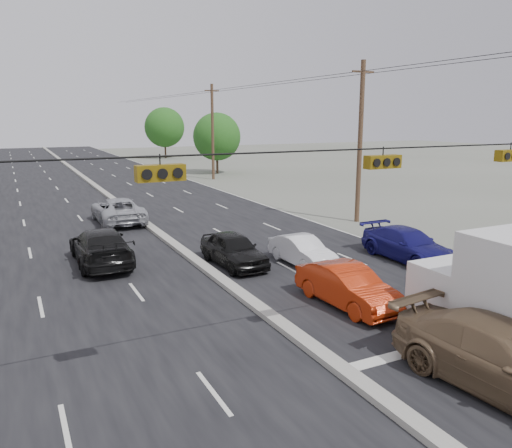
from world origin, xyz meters
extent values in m
plane|color=#606356|center=(0.00, 0.00, 0.00)|extent=(200.00, 200.00, 0.00)
cube|color=black|center=(0.00, 30.00, 0.00)|extent=(20.00, 160.00, 0.02)
cube|color=gray|center=(0.00, 30.00, 0.10)|extent=(0.50, 160.00, 0.20)
cylinder|color=#422D1E|center=(12.50, 15.00, 5.00)|extent=(0.30, 0.30, 10.00)
cube|color=#422D1E|center=(12.50, 15.00, 9.30)|extent=(1.60, 0.12, 0.12)
cylinder|color=#422D1E|center=(12.50, 40.00, 5.00)|extent=(0.30, 0.30, 10.00)
cube|color=#422D1E|center=(12.50, 40.00, 9.30)|extent=(1.60, 0.12, 0.12)
cylinder|color=black|center=(0.00, 0.00, 5.80)|extent=(25.00, 0.04, 0.04)
cube|color=#72590C|center=(-4.50, 0.00, 5.45)|extent=(1.05, 0.30, 0.35)
cube|color=#72590C|center=(1.50, 0.00, 5.45)|extent=(1.05, 0.30, 0.35)
cube|color=#72590C|center=(6.50, 0.00, 5.45)|extent=(1.05, 0.30, 0.35)
cylinder|color=#382619|center=(15.00, 45.00, 1.26)|extent=(0.28, 0.28, 2.52)
sphere|color=#215416|center=(15.00, 45.00, 4.34)|extent=(5.60, 5.60, 5.60)
cylinder|color=#382619|center=(16.00, 70.00, 1.44)|extent=(0.28, 0.28, 2.88)
sphere|color=#215416|center=(16.00, 70.00, 4.96)|extent=(6.40, 6.40, 6.40)
cube|color=silver|center=(4.92, 0.22, 1.22)|extent=(2.37, 1.88, 1.76)
cylinder|color=black|center=(3.90, -0.02, 0.44)|extent=(0.30, 0.88, 0.88)
cylinder|color=black|center=(5.95, -0.04, 0.44)|extent=(0.30, 0.88, 0.88)
imported|color=brown|center=(3.00, -3.10, 0.84)|extent=(3.09, 6.07, 1.69)
imported|color=#AD270A|center=(3.00, 3.25, 0.73)|extent=(1.79, 4.51, 1.46)
imported|color=black|center=(1.40, 9.59, 0.75)|extent=(1.96, 4.46, 1.49)
imported|color=white|center=(4.23, 8.30, 0.65)|extent=(1.51, 3.97, 1.29)
imported|color=navy|center=(9.07, 6.76, 0.74)|extent=(2.10, 5.08, 1.47)
imported|color=black|center=(-3.94, 12.50, 0.82)|extent=(2.34, 5.68, 1.64)
imported|color=#A2A4A9|center=(-1.40, 21.34, 0.81)|extent=(2.69, 5.81, 1.61)
camera|label=1|loc=(-7.38, -10.34, 6.61)|focal=35.00mm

